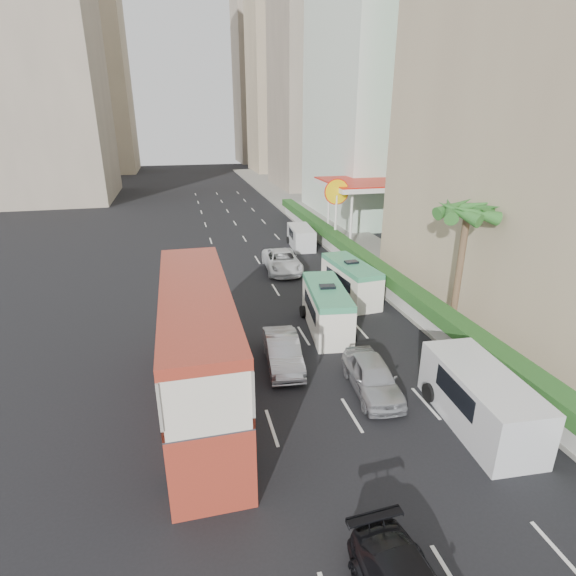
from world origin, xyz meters
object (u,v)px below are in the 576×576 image
object	(u,v)px
double_decker_bus	(199,350)
car_silver_lane_b	(371,391)
van_asset	(282,270)
panel_van_far	(301,237)
car_silver_lane_a	(283,365)
minibus_near	(327,309)
shell_station	(360,211)
palm_tree	(459,270)
panel_van_near	(480,399)
minibus_far	(350,281)

from	to	relation	value
double_decker_bus	car_silver_lane_b	distance (m)	7.47
van_asset	panel_van_far	size ratio (longest dim) A/B	1.21
car_silver_lane_a	minibus_near	bearing A→B (deg)	50.22
minibus_near	shell_station	bearing A→B (deg)	69.99
double_decker_bus	panel_van_far	bearing A→B (deg)	65.27
car_silver_lane_a	palm_tree	world-z (taller)	palm_tree
panel_van_far	panel_van_near	bearing A→B (deg)	-85.94
shell_station	car_silver_lane_a	bearing A→B (deg)	-120.47
panel_van_far	palm_tree	xyz separation A→B (m)	(3.70, -17.93, 2.49)
minibus_near	shell_station	size ratio (longest dim) A/B	0.68
minibus_far	palm_tree	xyz separation A→B (m)	(3.87, -5.45, 2.20)
car_silver_lane_b	double_decker_bus	bearing A→B (deg)	179.36
minibus_far	shell_station	distance (m)	14.93
panel_van_near	shell_station	world-z (taller)	shell_station
car_silver_lane_b	palm_tree	xyz separation A→B (m)	(6.80, 4.67, 3.38)
double_decker_bus	minibus_far	xyz separation A→B (m)	(9.93, 9.45, -1.35)
minibus_near	palm_tree	size ratio (longest dim) A/B	0.85
car_silver_lane_b	minibus_far	xyz separation A→B (m)	(2.92, 10.12, 1.18)
double_decker_bus	van_asset	world-z (taller)	double_decker_bus
van_asset	panel_van_near	distance (m)	19.75
car_silver_lane_b	panel_van_far	distance (m)	22.83
double_decker_bus	car_silver_lane_b	xyz separation A→B (m)	(7.00, -0.67, -2.53)
car_silver_lane_b	van_asset	world-z (taller)	van_asset
double_decker_bus	car_silver_lane_a	world-z (taller)	double_decker_bus
panel_van_far	car_silver_lane_b	bearing A→B (deg)	-93.51
minibus_near	van_asset	bearing A→B (deg)	97.54
car_silver_lane_a	minibus_near	world-z (taller)	minibus_near
van_asset	panel_van_far	bearing A→B (deg)	65.37
car_silver_lane_a	car_silver_lane_b	world-z (taller)	car_silver_lane_b
double_decker_bus	car_silver_lane_a	size ratio (longest dim) A/B	2.55
car_silver_lane_a	car_silver_lane_b	xyz separation A→B (m)	(3.16, -3.02, 0.00)
panel_van_far	shell_station	xyz separation A→B (m)	(5.90, 1.07, 1.86)
van_asset	car_silver_lane_b	bearing A→B (deg)	-86.98
car_silver_lane_b	panel_van_near	bearing A→B (deg)	-39.52
palm_tree	minibus_far	bearing A→B (deg)	125.40
van_asset	panel_van_near	world-z (taller)	panel_van_near
van_asset	panel_van_near	size ratio (longest dim) A/B	0.99
car_silver_lane_a	panel_van_far	world-z (taller)	panel_van_far
minibus_far	panel_van_far	world-z (taller)	minibus_far
shell_station	double_decker_bus	bearing A→B (deg)	-124.82
minibus_near	minibus_far	distance (m)	4.89
car_silver_lane_a	minibus_far	distance (m)	9.43
minibus_far	shell_station	bearing A→B (deg)	60.73
car_silver_lane_a	shell_station	xyz separation A→B (m)	(12.15, 20.66, 2.75)
double_decker_bus	car_silver_lane_b	size ratio (longest dim) A/B	2.55
car_silver_lane_b	van_asset	xyz separation A→B (m)	(-0.04, 16.56, 0.00)
minibus_near	panel_van_far	distance (m)	16.70
double_decker_bus	palm_tree	size ratio (longest dim) A/B	1.72
double_decker_bus	van_asset	xyz separation A→B (m)	(6.96, 15.89, -2.53)
van_asset	car_silver_lane_a	bearing A→B (deg)	-100.07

